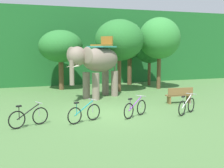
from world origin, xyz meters
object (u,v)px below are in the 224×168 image
object	(u,v)px
tree_far_left	(119,40)
bike_purple	(135,109)
tree_left	(130,41)
elephant	(97,62)
bike_teal	(84,113)
bike_black	(29,117)
tree_right	(61,46)
bike_white	(187,106)
tree_far_right	(150,47)
wooden_bench	(179,95)
tree_center_left	(159,38)

from	to	relation	value
tree_far_left	bike_purple	world-z (taller)	tree_far_left
tree_left	elephant	distance (m)	7.25
tree_far_left	bike_teal	size ratio (longest dim) A/B	3.14
elephant	bike_black	size ratio (longest dim) A/B	2.53
tree_right	elephant	world-z (taller)	tree_right
elephant	bike_teal	bearing A→B (deg)	-113.03
bike_black	bike_purple	xyz separation A→B (m)	(4.62, 0.01, 0.00)
bike_black	bike_white	bearing A→B (deg)	-2.41
tree_far_right	bike_purple	xyz separation A→B (m)	(-5.81, -9.77, -2.71)
tree_left	wooden_bench	bearing A→B (deg)	-95.63
wooden_bench	elephant	bearing A→B (deg)	138.24
tree_center_left	tree_far_right	bearing A→B (deg)	81.94
tree_right	wooden_bench	distance (m)	9.60
bike_teal	bike_purple	world-z (taller)	same
tree_far_left	tree_far_right	distance (m)	4.29
bike_black	bike_purple	distance (m)	4.62
tree_left	tree_center_left	xyz separation A→B (m)	(0.97, -3.18, 0.15)
tree_left	bike_teal	world-z (taller)	tree_left
tree_far_right	elephant	world-z (taller)	tree_far_right
tree_left	bike_black	distance (m)	14.58
tree_left	bike_purple	distance (m)	12.21
tree_right	bike_teal	distance (m)	10.34
tree_far_left	wooden_bench	size ratio (longest dim) A/B	3.27
bike_black	elephant	bearing A→B (deg)	49.83
tree_left	bike_white	size ratio (longest dim) A/B	3.42
elephant	tree_far_right	bearing A→B (deg)	36.66
tree_center_left	elephant	xyz separation A→B (m)	(-5.55, -2.27, -1.53)
tree_right	tree_far_left	bearing A→B (deg)	-33.16
tree_left	bike_purple	world-z (taller)	tree_left
bike_teal	bike_white	world-z (taller)	same
tree_far_left	tree_far_right	bearing A→B (deg)	33.07
bike_purple	tree_left	bearing A→B (deg)	67.29
tree_center_left	bike_white	size ratio (longest dim) A/B	3.54
bike_white	bike_purple	bearing A→B (deg)	172.95
wooden_bench	tree_far_right	bearing A→B (deg)	74.49
bike_white	wooden_bench	bearing A→B (deg)	63.91
tree_far_left	bike_black	xyz separation A→B (m)	(-6.86, -7.46, -3.18)
tree_center_left	bike_teal	world-z (taller)	tree_center_left
tree_far_left	tree_far_right	world-z (taller)	tree_far_left
tree_far_left	bike_teal	distance (m)	9.41
tree_right	tree_far_left	distance (m)	4.34
elephant	bike_purple	distance (m)	5.72
tree_far_right	bike_white	size ratio (longest dim) A/B	2.95
bike_purple	wooden_bench	bearing A→B (deg)	29.68
tree_far_left	bike_white	size ratio (longest dim) A/B	3.36
elephant	bike_white	xyz separation A→B (m)	(2.54, -5.73, -1.82)
tree_far_right	tree_right	bearing A→B (deg)	179.72
tree_center_left	bike_purple	bearing A→B (deg)	-125.66
elephant	bike_white	world-z (taller)	elephant
bike_black	bike_purple	bearing A→B (deg)	0.13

